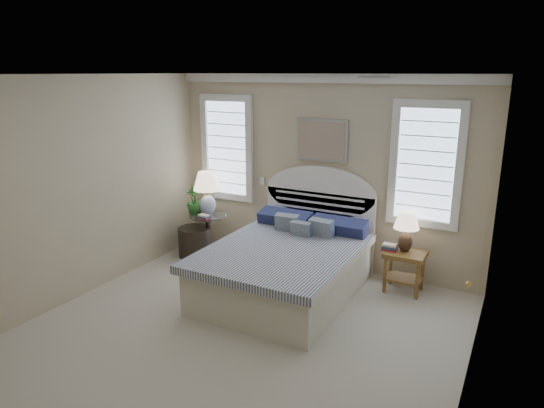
{
  "coord_description": "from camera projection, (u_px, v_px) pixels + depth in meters",
  "views": [
    {
      "loc": [
        2.5,
        -3.68,
        2.73
      ],
      "look_at": [
        0.01,
        1.0,
        1.27
      ],
      "focal_mm": 32.0,
      "sensor_mm": 36.0,
      "label": 1
    }
  ],
  "objects": [
    {
      "name": "floor",
      "position": [
        226.0,
        345.0,
        4.99
      ],
      "size": [
        4.5,
        5.0,
        0.01
      ],
      "primitive_type": "cube",
      "color": "beige",
      "rests_on": "ground"
    },
    {
      "name": "ceiling",
      "position": [
        218.0,
        75.0,
        4.28
      ],
      "size": [
        4.5,
        5.0,
        0.01
      ],
      "primitive_type": "cube",
      "color": "silver",
      "rests_on": "wall_back"
    },
    {
      "name": "wall_back",
      "position": [
        322.0,
        174.0,
        6.76
      ],
      "size": [
        4.5,
        0.02,
        2.7
      ],
      "primitive_type": "cube",
      "color": "#C6B694",
      "rests_on": "floor"
    },
    {
      "name": "wall_left",
      "position": [
        61.0,
        194.0,
        5.65
      ],
      "size": [
        0.02,
        5.0,
        2.7
      ],
      "primitive_type": "cube",
      "color": "#C6B694",
      "rests_on": "floor"
    },
    {
      "name": "wall_right",
      "position": [
        474.0,
        262.0,
        3.61
      ],
      "size": [
        0.02,
        5.0,
        2.7
      ],
      "primitive_type": "cube",
      "color": "#C6B694",
      "rests_on": "floor"
    },
    {
      "name": "crown_molding",
      "position": [
        323.0,
        78.0,
        6.39
      ],
      "size": [
        4.5,
        0.08,
        0.12
      ],
      "primitive_type": "cube",
      "color": "silver",
      "rests_on": "wall_back"
    },
    {
      "name": "hvac_vent",
      "position": [
        377.0,
        77.0,
        4.42
      ],
      "size": [
        0.3,
        0.2,
        0.02
      ],
      "primitive_type": "cube",
      "color": "#B2B2B2",
      "rests_on": "ceiling"
    },
    {
      "name": "switch_plate",
      "position": [
        262.0,
        181.0,
        7.23
      ],
      "size": [
        0.08,
        0.01,
        0.12
      ],
      "primitive_type": "cube",
      "color": "silver",
      "rests_on": "wall_back"
    },
    {
      "name": "window_left",
      "position": [
        228.0,
        148.0,
        7.38
      ],
      "size": [
        0.9,
        0.06,
        1.6
      ],
      "primitive_type": "cube",
      "color": "#AABDD7",
      "rests_on": "wall_back"
    },
    {
      "name": "window_right",
      "position": [
        426.0,
        165.0,
        6.04
      ],
      "size": [
        0.9,
        0.06,
        1.6
      ],
      "primitive_type": "cube",
      "color": "#AABDD7",
      "rests_on": "wall_back"
    },
    {
      "name": "painting",
      "position": [
        322.0,
        140.0,
        6.6
      ],
      "size": [
        0.74,
        0.04,
        0.58
      ],
      "primitive_type": "cube",
      "color": "silver",
      "rests_on": "wall_back"
    },
    {
      "name": "closet_door",
      "position": [
        484.0,
        235.0,
        4.68
      ],
      "size": [
        0.02,
        1.8,
        2.4
      ],
      "primitive_type": "cube",
      "color": "silver",
      "rests_on": "floor"
    },
    {
      "name": "bed",
      "position": [
        288.0,
        263.0,
        6.13
      ],
      "size": [
        1.72,
        2.28,
        1.47
      ],
      "color": "beige",
      "rests_on": "floor"
    },
    {
      "name": "side_table_left",
      "position": [
        208.0,
        231.0,
        7.38
      ],
      "size": [
        0.56,
        0.56,
        0.63
      ],
      "color": "black",
      "rests_on": "floor"
    },
    {
      "name": "nightstand_right",
      "position": [
        405.0,
        263.0,
        6.13
      ],
      "size": [
        0.5,
        0.4,
        0.53
      ],
      "color": "olive",
      "rests_on": "floor"
    },
    {
      "name": "floor_pot",
      "position": [
        195.0,
        242.0,
        7.37
      ],
      "size": [
        0.57,
        0.57,
        0.45
      ],
      "primitive_type": "cylinder",
      "rotation": [
        0.0,
        0.0,
        0.17
      ],
      "color": "black",
      "rests_on": "floor"
    },
    {
      "name": "lamp_left",
      "position": [
        207.0,
        188.0,
        7.25
      ],
      "size": [
        0.41,
        0.41,
        0.67
      ],
      "rotation": [
        0.0,
        0.0,
        -0.01
      ],
      "color": "white",
      "rests_on": "side_table_left"
    },
    {
      "name": "lamp_right",
      "position": [
        406.0,
        227.0,
        6.07
      ],
      "size": [
        0.41,
        0.41,
        0.52
      ],
      "rotation": [
        0.0,
        0.0,
        0.36
      ],
      "color": "black",
      "rests_on": "nightstand_right"
    },
    {
      "name": "potted_plant",
      "position": [
        195.0,
        200.0,
        7.32
      ],
      "size": [
        0.28,
        0.28,
        0.43
      ],
      "primitive_type": "imported",
      "rotation": [
        0.0,
        0.0,
        0.17
      ],
      "color": "#347C31",
      "rests_on": "side_table_left"
    },
    {
      "name": "books_left",
      "position": [
        204.0,
        217.0,
        7.11
      ],
      "size": [
        0.17,
        0.13,
        0.07
      ],
      "rotation": [
        0.0,
        0.0,
        0.03
      ],
      "color": "maroon",
      "rests_on": "side_table_left"
    },
    {
      "name": "books_right",
      "position": [
        390.0,
        247.0,
        6.16
      ],
      "size": [
        0.21,
        0.16,
        0.08
      ],
      "rotation": [
        0.0,
        0.0,
        0.14
      ],
      "color": "maroon",
      "rests_on": "nightstand_right"
    }
  ]
}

